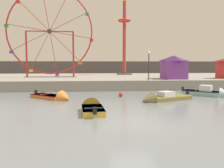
% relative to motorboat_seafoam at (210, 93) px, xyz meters
% --- Properties ---
extents(ground_plane, '(240.00, 240.00, 0.00)m').
position_rel_motorboat_seafoam_xyz_m(ground_plane, '(-10.21, -10.34, -0.35)').
color(ground_plane, slate).
extents(quay_promenade, '(110.00, 25.78, 1.32)m').
position_rel_motorboat_seafoam_xyz_m(quay_promenade, '(-10.21, 18.04, 0.31)').
color(quay_promenade, gray).
rests_on(quay_promenade, ground_plane).
extents(distant_town_skyline, '(140.00, 3.00, 4.40)m').
position_rel_motorboat_seafoam_xyz_m(distant_town_skyline, '(-10.21, 45.75, 1.85)').
color(distant_town_skyline, '#564C47').
rests_on(distant_town_skyline, ground_plane).
extents(motorboat_seafoam, '(4.69, 4.24, 1.60)m').
position_rel_motorboat_seafoam_xyz_m(motorboat_seafoam, '(0.00, 0.00, 0.00)').
color(motorboat_seafoam, '#93BCAD').
rests_on(motorboat_seafoam, ground_plane).
extents(motorboat_olive_wood, '(5.55, 3.40, 1.33)m').
position_rel_motorboat_seafoam_xyz_m(motorboat_olive_wood, '(-6.13, -2.81, -0.08)').
color(motorboat_olive_wood, olive).
rests_on(motorboat_olive_wood, ground_plane).
extents(motorboat_orange_hull, '(4.70, 4.37, 1.44)m').
position_rel_motorboat_seafoam_xyz_m(motorboat_orange_hull, '(-16.07, -0.92, -0.15)').
color(motorboat_orange_hull, orange).
rests_on(motorboat_orange_hull, ground_plane).
extents(motorboat_mustard_yellow, '(1.72, 4.05, 1.38)m').
position_rel_motorboat_seafoam_xyz_m(motorboat_mustard_yellow, '(-12.55, -6.81, -0.13)').
color(motorboat_mustard_yellow, gold).
rests_on(motorboat_mustard_yellow, ground_plane).
extents(ferris_wheel_red_frame, '(14.09, 1.20, 14.42)m').
position_rel_motorboat_seafoam_xyz_m(ferris_wheel_red_frame, '(-19.42, 14.89, 8.21)').
color(ferris_wheel_red_frame, red).
rests_on(ferris_wheel_red_frame, quay_promenade).
extents(drop_tower_red_tower, '(2.80, 2.80, 15.74)m').
position_rel_motorboat_seafoam_xyz_m(drop_tower_red_tower, '(-5.90, 23.82, 8.69)').
color(drop_tower_red_tower, '#BC332D').
rests_on(drop_tower_red_tower, quay_promenade).
extents(carnival_booth_purple_stall, '(3.37, 3.80, 3.35)m').
position_rel_motorboat_seafoam_xyz_m(carnival_booth_purple_stall, '(-0.84, 8.67, 2.71)').
color(carnival_booth_purple_stall, purple).
rests_on(carnival_booth_purple_stall, quay_promenade).
extents(promenade_lamp_near, '(0.32, 0.32, 3.75)m').
position_rel_motorboat_seafoam_xyz_m(promenade_lamp_near, '(-5.19, 5.93, 3.44)').
color(promenade_lamp_near, '#2D2D33').
rests_on(promenade_lamp_near, quay_promenade).
extents(mooring_buoy_orange, '(0.44, 0.44, 0.44)m').
position_rel_motorboat_seafoam_xyz_m(mooring_buoy_orange, '(-9.55, 0.39, -0.13)').
color(mooring_buoy_orange, red).
rests_on(mooring_buoy_orange, ground_plane).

